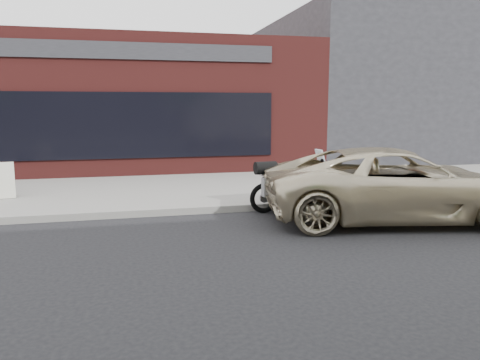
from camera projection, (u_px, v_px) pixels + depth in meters
name	position (u px, v px, depth m)	size (l,w,h in m)	color
ground	(253.00, 282.00, 6.14)	(120.00, 120.00, 0.00)	black
near_sidewalk	(187.00, 187.00, 12.85)	(44.00, 6.00, 0.15)	gray
storefront	(115.00, 107.00, 18.76)	(14.00, 10.07, 4.50)	#5B1F1D
neighbour_building	(385.00, 90.00, 21.42)	(10.00, 10.00, 6.00)	#27272C
motorcycle	(290.00, 185.00, 10.19)	(2.12, 0.82, 1.34)	black
minivan	(396.00, 184.00, 9.37)	(2.42, 5.25, 1.46)	beige
sandwich_sign	(3.00, 180.00, 10.96)	(0.61, 0.58, 0.83)	beige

